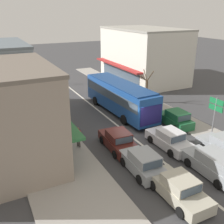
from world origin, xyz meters
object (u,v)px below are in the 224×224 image
Objects in this scene: parked_wagon_kerb_rear at (120,89)px; street_tree_right at (147,88)px; hatchback_adjacent_lane_lead at (143,163)px; pedestrian_browsing_midblock at (58,116)px; city_bus at (120,95)px; sedan_queue_gap_filler at (169,140)px; pedestrian_far_walker at (65,123)px; traffic_light_downstreet at (34,65)px; sedan_behind_bus_mid at (118,141)px; directional_road_sign at (216,109)px; pedestrian_with_handbag_near at (78,136)px; sedan_adjacent_lane_trail at (179,189)px; parked_sedan_kerb_third at (140,102)px; parked_hatchback_kerb_second at (176,119)px; wagon_queue_far_back at (214,165)px.

street_tree_right is at bearing -72.32° from parked_wagon_kerb_rear.
hatchback_adjacent_lane_lead is 17.16m from parked_wagon_kerb_rear.
city_bus is at bearing 5.79° from pedestrian_browsing_midblock.
pedestrian_far_walker is at bearing 137.77° from sedan_queue_gap_filler.
pedestrian_far_walker is (-1.05, -17.94, -1.79)m from traffic_light_downstreet.
sedan_behind_bus_mid is 3.56m from hatchback_adjacent_lane_lead.
directional_road_sign is (1.09, -14.19, 1.96)m from parked_wagon_kerb_rear.
hatchback_adjacent_lane_lead is 5.67m from pedestrian_with_handbag_near.
sedan_queue_gap_filler and sedan_adjacent_lane_trail have the same top height.
sedan_behind_bus_mid is at bearing 165.70° from directional_road_sign.
street_tree_right is (4.24, 1.34, -0.10)m from city_bus.
parked_wagon_kerb_rear is at bearing -49.60° from traffic_light_downstreet.
city_bus reaches higher than parked_sedan_kerb_third.
sedan_behind_bus_mid is 6.72m from sedan_adjacent_lane_trail.
hatchback_adjacent_lane_lead reaches higher than sedan_queue_gap_filler.
sedan_queue_gap_filler is 2.60× the size of pedestrian_with_handbag_near.
parked_hatchback_kerb_second is (3.09, 3.02, 0.05)m from sedan_queue_gap_filler.
parked_wagon_kerb_rear is at bearing 48.55° from pedestrian_with_handbag_near.
street_tree_right is at bearing 17.50° from city_bus.
traffic_light_downstreet is 18.06m from pedestrian_far_walker.
sedan_behind_bus_mid is at bearing -27.51° from pedestrian_with_handbag_near.
pedestrian_with_handbag_near is at bearing -147.91° from street_tree_right.
city_bus is 6.87m from pedestrian_browsing_midblock.
pedestrian_browsing_midblock is at bearing 130.64° from sedan_queue_gap_filler.
parked_hatchback_kerb_second is 10.78m from parked_wagon_kerb_rear.
pedestrian_with_handbag_near is 1.00× the size of pedestrian_browsing_midblock.
parked_hatchback_kerb_second is 2.31× the size of pedestrian_browsing_midblock.
street_tree_right is at bearing 66.07° from sedan_queue_gap_filler.
wagon_queue_far_back is 1.21× the size of parked_hatchback_kerb_second.
city_bus is 2.56× the size of sedan_behind_bus_mid.
city_bus is 6.32m from parked_hatchback_kerb_second.
sedan_queue_gap_filler is at bearing 56.64° from sedan_adjacent_lane_trail.
pedestrian_far_walker is at bearing 109.64° from hatchback_adjacent_lane_lead.
sedan_behind_bus_mid is at bearing -119.03° from parked_wagon_kerb_rear.
street_tree_right is at bearing 19.34° from pedestrian_far_walker.
traffic_light_downstreet reaches higher than directional_road_sign.
pedestrian_with_handbag_near is at bearing 154.65° from sedan_queue_gap_filler.
wagon_queue_far_back is 1.00× the size of parked_wagon_kerb_rear.
traffic_light_downstreet is at bearing 125.00° from street_tree_right.
pedestrian_with_handbag_near is at bearing 118.18° from hatchback_adjacent_lane_lead.
pedestrian_with_handbag_near reaches higher than sedan_adjacent_lane_trail.
parked_sedan_kerb_third is 0.94× the size of parked_wagon_kerb_rear.
parked_sedan_kerb_third is 9.34m from directional_road_sign.
directional_road_sign is at bearing -36.97° from pedestrian_browsing_midblock.
pedestrian_browsing_midblock is at bearing -174.90° from parked_sedan_kerb_third.
wagon_queue_far_back reaches higher than sedan_queue_gap_filler.
hatchback_adjacent_lane_lead is 1.04× the size of directional_road_sign.
city_bus is 2.42× the size of wagon_queue_far_back.
parked_wagon_kerb_rear is (6.43, 18.90, 0.08)m from sedan_adjacent_lane_trail.
wagon_queue_far_back is at bearing -98.73° from parked_wagon_kerb_rear.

